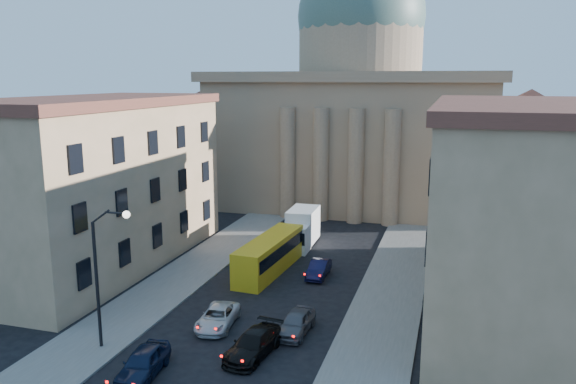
{
  "coord_description": "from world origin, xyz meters",
  "views": [
    {
      "loc": [
        12.59,
        -19.2,
        16.26
      ],
      "look_at": [
        1.74,
        17.1,
        8.55
      ],
      "focal_mm": 35.0,
      "sensor_mm": 36.0,
      "label": 1
    }
  ],
  "objects_px": {
    "car_left_near": "(143,363)",
    "box_truck": "(301,229)",
    "city_bus": "(270,254)",
    "street_lamp": "(103,267)"
  },
  "relations": [
    {
      "from": "car_left_near",
      "to": "box_truck",
      "type": "distance_m",
      "value": 26.47
    },
    {
      "from": "street_lamp",
      "to": "city_bus",
      "type": "distance_m",
      "value": 17.34
    },
    {
      "from": "street_lamp",
      "to": "city_bus",
      "type": "xyz_separation_m",
      "value": [
        4.96,
        16.2,
        -3.7
      ]
    },
    {
      "from": "car_left_near",
      "to": "box_truck",
      "type": "relative_size",
      "value": 0.71
    },
    {
      "from": "car_left_near",
      "to": "city_bus",
      "type": "bearing_deg",
      "value": 79.27
    },
    {
      "from": "car_left_near",
      "to": "city_bus",
      "type": "distance_m",
      "value": 18.41
    },
    {
      "from": "box_truck",
      "to": "city_bus",
      "type": "bearing_deg",
      "value": -95.24
    },
    {
      "from": "car_left_near",
      "to": "city_bus",
      "type": "relative_size",
      "value": 0.43
    },
    {
      "from": "city_bus",
      "to": "box_truck",
      "type": "bearing_deg",
      "value": 90.2
    },
    {
      "from": "car_left_near",
      "to": "city_bus",
      "type": "height_order",
      "value": "city_bus"
    }
  ]
}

